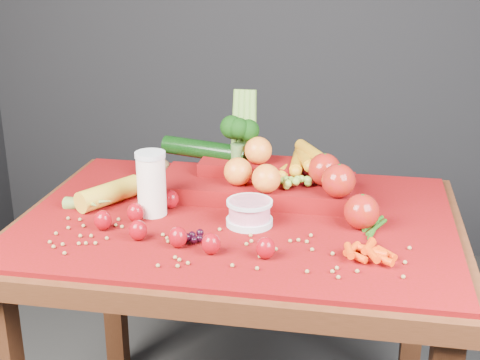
% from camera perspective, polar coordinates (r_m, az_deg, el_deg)
% --- Properties ---
extents(table, '(1.10, 0.80, 0.75)m').
position_cam_1_polar(table, '(1.71, -0.12, -6.39)').
color(table, '#381C0C').
rests_on(table, ground).
extents(red_cloth, '(1.05, 0.75, 0.01)m').
position_cam_1_polar(red_cloth, '(1.67, -0.12, -3.27)').
color(red_cloth, maroon).
rests_on(red_cloth, table).
extents(milk_glass, '(0.08, 0.08, 0.16)m').
position_cam_1_polar(milk_glass, '(1.66, -7.57, -0.11)').
color(milk_glass, white).
rests_on(milk_glass, red_cloth).
extents(yogurt_bowl, '(0.11, 0.11, 0.06)m').
position_cam_1_polar(yogurt_bowl, '(1.60, 0.82, -2.73)').
color(yogurt_bowl, silver).
rests_on(yogurt_bowl, red_cloth).
extents(strawberry_scatter, '(0.44, 0.28, 0.05)m').
position_cam_1_polar(strawberry_scatter, '(1.55, -6.01, -3.87)').
color(strawberry_scatter, maroon).
rests_on(strawberry_scatter, red_cloth).
extents(dark_grape_cluster, '(0.06, 0.05, 0.03)m').
position_cam_1_polar(dark_grape_cluster, '(1.52, -4.33, -4.82)').
color(dark_grape_cluster, black).
rests_on(dark_grape_cluster, red_cloth).
extents(soybean_scatter, '(0.84, 0.24, 0.01)m').
position_cam_1_polar(soybean_scatter, '(1.48, -1.55, -5.88)').
color(soybean_scatter, olive).
rests_on(soybean_scatter, red_cloth).
extents(corn_ear, '(0.25, 0.27, 0.06)m').
position_cam_1_polar(corn_ear, '(1.74, -12.25, -1.66)').
color(corn_ear, gold).
rests_on(corn_ear, red_cloth).
extents(potato, '(0.09, 0.07, 0.06)m').
position_cam_1_polar(potato, '(1.93, -7.26, 1.08)').
color(potato, brown).
rests_on(potato, red_cloth).
extents(baby_carrot_pile, '(0.18, 0.18, 0.03)m').
position_cam_1_polar(baby_carrot_pile, '(1.48, 10.99, -5.79)').
color(baby_carrot_pile, '#E93B08').
rests_on(baby_carrot_pile, red_cloth).
extents(green_bean_pile, '(0.14, 0.12, 0.01)m').
position_cam_1_polar(green_bean_pile, '(1.63, 11.12, -3.80)').
color(green_bean_pile, '#215613').
rests_on(green_bean_pile, red_cloth).
extents(produce_mound, '(0.61, 0.36, 0.27)m').
position_cam_1_polar(produce_mound, '(1.77, 2.30, 0.48)').
color(produce_mound, maroon).
rests_on(produce_mound, red_cloth).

